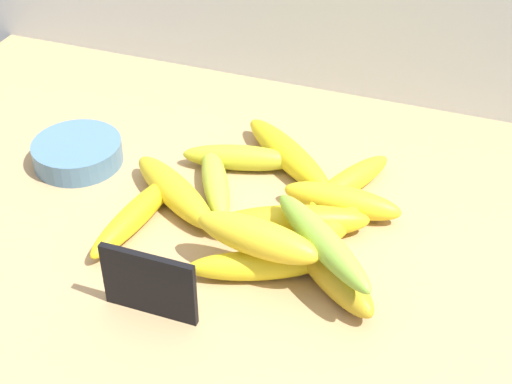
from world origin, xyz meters
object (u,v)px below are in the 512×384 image
object	(u,v)px
banana_3	(350,181)
banana_8	(342,201)
banana_6	(175,191)
banana_7	(317,239)
banana_2	(330,270)
banana_10	(288,155)
banana_0	(256,266)
banana_12	(322,241)
banana_1	(135,215)
banana_11	(257,237)
chalkboard_sign	(150,286)
banana_9	(291,222)
banana_4	(215,182)
fruit_bowl	(78,152)
banana_5	(240,158)

from	to	relation	value
banana_3	banana_8	distance (cm)	4.88
banana_6	banana_7	distance (cm)	20.16
banana_2	banana_10	distance (cm)	23.82
banana_3	banana_7	distance (cm)	12.82
banana_0	banana_12	xyz separation A→B (cm)	(7.19, 1.96, 4.30)
banana_1	banana_10	world-z (taller)	banana_10
banana_3	banana_11	xyz separation A→B (cm)	(-6.12, -19.33, 4.04)
chalkboard_sign	banana_0	world-z (taller)	chalkboard_sign
banana_2	banana_9	world-z (taller)	same
chalkboard_sign	banana_0	xyz separation A→B (cm)	(8.98, 9.10, -2.10)
banana_6	banana_7	size ratio (longest dim) A/B	1.03
banana_12	banana_10	bearing A→B (deg)	117.20
banana_8	banana_10	world-z (taller)	same
banana_10	banana_0	bearing A→B (deg)	-81.55
banana_6	banana_11	distance (cm)	17.54
banana_10	banana_8	bearing A→B (deg)	-37.93
banana_7	banana_11	world-z (taller)	banana_11
banana_10	banana_4	bearing A→B (deg)	-128.87
banana_7	banana_10	size ratio (longest dim) A/B	0.87
fruit_bowl	banana_3	xyz separation A→B (cm)	(37.68, 6.38, 0.05)
banana_11	banana_5	bearing A→B (deg)	116.43
banana_1	banana_3	bearing A→B (deg)	34.15
banana_4	banana_8	distance (cm)	17.02
banana_1	banana_7	distance (cm)	23.10
banana_3	banana_11	world-z (taller)	banana_11
banana_6	banana_9	xyz separation A→B (cm)	(16.22, -0.95, 0.08)
banana_2	banana_10	xyz separation A→B (cm)	(-11.77, 20.71, -0.15)
banana_2	banana_7	world-z (taller)	banana_2
banana_0	banana_9	size ratio (longest dim) A/B	0.81
banana_4	banana_8	world-z (taller)	banana_8
banana_6	banana_1	bearing A→B (deg)	-117.03
banana_3	banana_8	world-z (taller)	banana_8
banana_2	banana_12	distance (cm)	4.09
banana_11	banana_9	bearing A→B (deg)	78.98
fruit_bowl	banana_0	bearing A→B (deg)	-23.00
fruit_bowl	banana_5	distance (cm)	22.87
banana_8	banana_9	distance (cm)	8.08
banana_7	banana_8	bearing A→B (deg)	83.01
fruit_bowl	banana_11	xyz separation A→B (cm)	(31.57, -12.96, 4.09)
banana_10	banana_6	bearing A→B (deg)	-130.77
banana_2	banana_8	bearing A→B (deg)	99.01
banana_9	banana_5	bearing A→B (deg)	134.46
banana_1	banana_11	world-z (taller)	banana_11
banana_5	banana_8	bearing A→B (deg)	-16.93
chalkboard_sign	banana_1	xyz separation A→B (cm)	(-8.53, 12.83, -2.21)
banana_5	banana_12	distance (cm)	24.82
banana_2	banana_5	bearing A→B (deg)	135.00
banana_7	banana_11	size ratio (longest dim) A/B	1.14
banana_0	banana_1	bearing A→B (deg)	167.96
banana_5	banana_7	bearing A→B (deg)	-40.53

